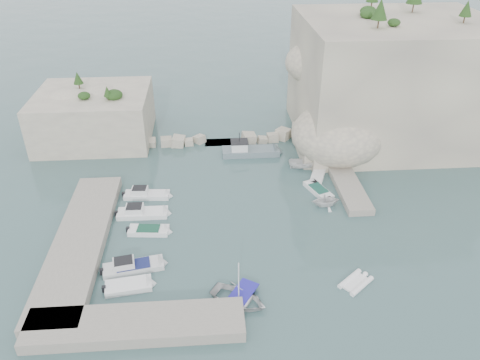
{
  "coord_description": "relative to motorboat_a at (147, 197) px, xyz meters",
  "views": [
    {
      "loc": [
        -3.36,
        -39.97,
        30.68
      ],
      "look_at": [
        0.0,
        6.0,
        3.0
      ],
      "focal_mm": 35.0,
      "sensor_mm": 36.0,
      "label": 1
    }
  ],
  "objects": [
    {
      "name": "cliff_terrace",
      "position": [
        24.07,
        10.15,
        1.25
      ],
      "size": [
        8.0,
        10.0,
        2.5
      ],
      "primitive_type": "cube",
      "color": "beige",
      "rests_on": "ground"
    },
    {
      "name": "quay_south",
      "position": [
        1.07,
        -20.35,
        0.55
      ],
      "size": [
        18.0,
        4.0,
        1.1
      ],
      "primitive_type": "cube",
      "color": "#9E9689",
      "rests_on": "ground"
    },
    {
      "name": "motorboat_b",
      "position": [
        -0.12,
        -3.8,
        0.0
      ],
      "size": [
        6.19,
        2.07,
        1.4
      ],
      "primitive_type": null,
      "rotation": [
        0.0,
        0.0,
        -0.01
      ],
      "color": "white",
      "rests_on": "ground"
    },
    {
      "name": "motorboat_a",
      "position": [
        0.0,
        0.0,
        0.0
      ],
      "size": [
        5.98,
        2.15,
        1.4
      ],
      "primitive_type": null,
      "rotation": [
        0.0,
        0.0,
        -0.07
      ],
      "color": "white",
      "rests_on": "ground"
    },
    {
      "name": "ledge_east",
      "position": [
        24.57,
        2.15,
        0.4
      ],
      "size": [
        3.0,
        16.0,
        0.8
      ],
      "primitive_type": "cube",
      "color": "#9E9689",
      "rests_on": "ground"
    },
    {
      "name": "quay_west",
      "position": [
        -5.93,
        -8.85,
        0.55
      ],
      "size": [
        5.0,
        24.0,
        1.1
      ],
      "primitive_type": "cube",
      "color": "#9E9689",
      "rests_on": "ground"
    },
    {
      "name": "rowboat_mast",
      "position": [
        9.79,
        -17.87,
        2.64
      ],
      "size": [
        0.1,
        0.1,
        4.2
      ],
      "primitive_type": "cylinder",
      "color": "white",
      "rests_on": "rowboat"
    },
    {
      "name": "breakwater",
      "position": [
        10.07,
        14.15,
        0.7
      ],
      "size": [
        28.0,
        3.0,
        1.4
      ],
      "primitive_type": "cube",
      "color": "beige",
      "rests_on": "ground"
    },
    {
      "name": "motorboat_e",
      "position": [
        -0.18,
        -15.43,
        0.0
      ],
      "size": [
        4.83,
        2.53,
        0.7
      ],
      "primitive_type": null,
      "rotation": [
        0.0,
        0.0,
        0.14
      ],
      "color": "white",
      "rests_on": "ground"
    },
    {
      "name": "motorboat_d",
      "position": [
        -0.04,
        -12.84,
        0.0
      ],
      "size": [
        6.54,
        2.98,
        1.4
      ],
      "primitive_type": null,
      "rotation": [
        0.0,
        0.0,
        0.18
      ],
      "color": "silver",
      "rests_on": "ground"
    },
    {
      "name": "tender_east_b",
      "position": [
        20.75,
        -0.46,
        0.0
      ],
      "size": [
        3.31,
        5.14,
        0.7
      ],
      "primitive_type": null,
      "rotation": [
        0.0,
        0.0,
        1.94
      ],
      "color": "white",
      "rests_on": "ground"
    },
    {
      "name": "work_boat",
      "position": [
        13.43,
        10.04,
        0.0
      ],
      "size": [
        8.7,
        2.58,
        2.2
      ],
      "primitive_type": null,
      "rotation": [
        0.0,
        0.0,
        0.0
      ],
      "color": "slate",
      "rests_on": "ground"
    },
    {
      "name": "cliff_east",
      "position": [
        34.07,
        15.15,
        8.5
      ],
      "size": [
        26.0,
        22.0,
        17.0
      ],
      "primitive_type": "cube",
      "color": "beige",
      "rests_on": "ground"
    },
    {
      "name": "rowboat",
      "position": [
        9.79,
        -17.87,
        0.0
      ],
      "size": [
        6.44,
        5.99,
        1.09
      ],
      "primitive_type": "imported",
      "rotation": [
        0.0,
        0.0,
        1.0
      ],
      "color": "silver",
      "rests_on": "ground"
    },
    {
      "name": "inflatable_dinghy",
      "position": [
        20.79,
        -16.4,
        0.0
      ],
      "size": [
        3.81,
        3.57,
        0.44
      ],
      "primitive_type": null,
      "rotation": [
        0.0,
        0.0,
        0.69
      ],
      "color": "white",
      "rests_on": "ground"
    },
    {
      "name": "tender_east_d",
      "position": [
        20.05,
        5.55,
        0.0
      ],
      "size": [
        4.16,
        1.85,
        1.56
      ],
      "primitive_type": "imported",
      "rotation": [
        0.0,
        0.0,
        1.49
      ],
      "color": "silver",
      "rests_on": "ground"
    },
    {
      "name": "ground",
      "position": [
        11.07,
        -7.85,
        0.0
      ],
      "size": [
        400.0,
        400.0,
        0.0
      ],
      "primitive_type": "plane",
      "color": "#3F5E5E",
      "rests_on": "ground"
    },
    {
      "name": "outcrop_west",
      "position": [
        -8.93,
        17.15,
        3.5
      ],
      "size": [
        16.0,
        14.0,
        7.0
      ],
      "primitive_type": "cube",
      "color": "beige",
      "rests_on": "ground"
    },
    {
      "name": "vegetation",
      "position": [
        28.9,
        16.55,
        17.93
      ],
      "size": [
        53.48,
        13.88,
        13.4
      ],
      "color": "#1E4219",
      "rests_on": "ground"
    },
    {
      "name": "tender_east_a",
      "position": [
        20.95,
        -3.41,
        0.0
      ],
      "size": [
        3.44,
        3.02,
        1.73
      ],
      "primitive_type": "imported",
      "rotation": [
        0.0,
        0.0,
        1.63
      ],
      "color": "white",
      "rests_on": "ground"
    },
    {
      "name": "tender_east_c",
      "position": [
        21.43,
        2.95,
        0.0
      ],
      "size": [
        3.14,
        4.97,
        0.7
      ],
      "primitive_type": null,
      "rotation": [
        0.0,
        0.0,
        1.2
      ],
      "color": "silver",
      "rests_on": "ground"
    },
    {
      "name": "motorboat_c",
      "position": [
        0.87,
        -7.11,
        0.0
      ],
      "size": [
        4.83,
        2.14,
        0.7
      ],
      "primitive_type": null,
      "rotation": [
        0.0,
        0.0,
        -0.09
      ],
      "color": "white",
      "rests_on": "ground"
    }
  ]
}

